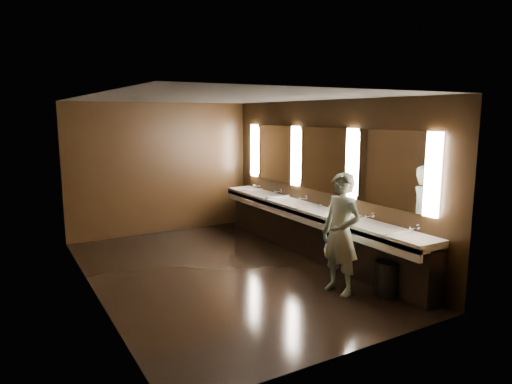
% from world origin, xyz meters
% --- Properties ---
extents(floor, '(6.00, 6.00, 0.00)m').
position_xyz_m(floor, '(0.00, 0.00, 0.00)').
color(floor, black).
rests_on(floor, ground).
extents(ceiling, '(4.00, 6.00, 0.02)m').
position_xyz_m(ceiling, '(0.00, 0.00, 2.80)').
color(ceiling, '#2D2D2B').
rests_on(ceiling, wall_back).
extents(wall_back, '(4.00, 0.02, 2.80)m').
position_xyz_m(wall_back, '(0.00, 3.00, 1.40)').
color(wall_back, black).
rests_on(wall_back, floor).
extents(wall_front, '(4.00, 0.02, 2.80)m').
position_xyz_m(wall_front, '(0.00, -3.00, 1.40)').
color(wall_front, black).
rests_on(wall_front, floor).
extents(wall_left, '(0.02, 6.00, 2.80)m').
position_xyz_m(wall_left, '(-2.00, 0.00, 1.40)').
color(wall_left, black).
rests_on(wall_left, floor).
extents(wall_right, '(0.02, 6.00, 2.80)m').
position_xyz_m(wall_right, '(2.00, 0.00, 1.40)').
color(wall_right, black).
rests_on(wall_right, floor).
extents(sink_counter, '(0.55, 5.40, 1.01)m').
position_xyz_m(sink_counter, '(1.79, 0.00, 0.50)').
color(sink_counter, black).
rests_on(sink_counter, floor).
extents(mirror_band, '(0.06, 5.03, 1.15)m').
position_xyz_m(mirror_band, '(1.98, -0.00, 1.75)').
color(mirror_band, '#FAE4CC').
rests_on(mirror_band, wall_right).
extents(person, '(0.52, 0.70, 1.75)m').
position_xyz_m(person, '(1.08, -1.62, 0.88)').
color(person, '#9AD8E5').
rests_on(person, floor).
extents(trash_bin, '(0.37, 0.37, 0.51)m').
position_xyz_m(trash_bin, '(1.58, -2.05, 0.25)').
color(trash_bin, black).
rests_on(trash_bin, floor).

